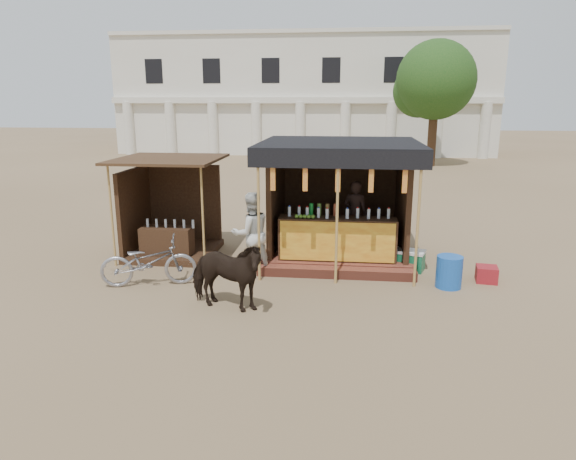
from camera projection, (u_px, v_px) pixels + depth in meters
The scene contains 11 objects.
ground at pixel (278, 310), 9.28m from camera, with size 120.00×120.00×0.00m, color #846B4C.
main_stall at pixel (339, 216), 12.15m from camera, with size 3.60×3.61×2.78m.
secondary_stall at pixel (167, 220), 12.53m from camera, with size 2.40×2.40×2.38m.
cow at pixel (226, 275), 9.16m from camera, with size 0.71×1.56×1.32m, color black.
motorbike at pixel (149, 262), 10.43m from camera, with size 0.67×1.92×1.01m, color #919199.
bystander at pixel (251, 233), 11.08m from camera, with size 0.87×0.68×1.80m, color silver.
blue_barrel at pixel (449, 272), 10.36m from camera, with size 0.52×0.52×0.65m, color #1750AF.
red_crate at pixel (487, 274), 10.71m from camera, with size 0.42×0.41×0.33m, color maroon.
cooler at pixel (410, 260), 11.44m from camera, with size 0.75×0.63×0.46m.
background_building at pixel (305, 96), 37.36m from camera, with size 26.00×7.45×8.18m.
tree at pixel (432, 83), 28.83m from camera, with size 4.50×4.40×7.00m.
Camera 1 is at (1.16, -8.56, 3.69)m, focal length 32.00 mm.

